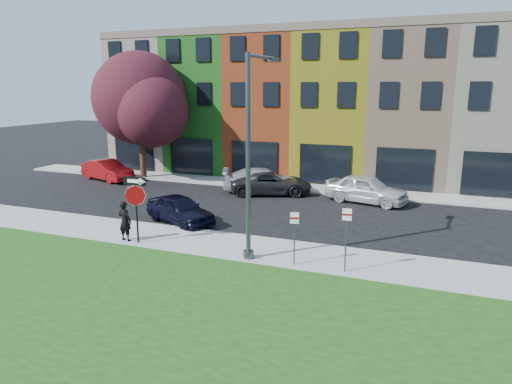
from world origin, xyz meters
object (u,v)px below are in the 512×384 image
at_px(stop_sign, 135,196).
at_px(sedan_near, 180,209).
at_px(street_lamp, 251,159).
at_px(man, 125,221).

distance_m(stop_sign, sedan_near, 3.74).
bearing_deg(street_lamp, man, -171.97).
height_order(man, street_lamp, street_lamp).
relative_size(man, street_lamp, 0.23).
bearing_deg(sedan_near, street_lamp, -98.56).
bearing_deg(sedan_near, stop_sign, -155.94).
bearing_deg(stop_sign, man, 173.69).
xyz_separation_m(sedan_near, street_lamp, (4.99, -3.22, 3.23)).
relative_size(man, sedan_near, 0.39).
bearing_deg(stop_sign, street_lamp, 1.26).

